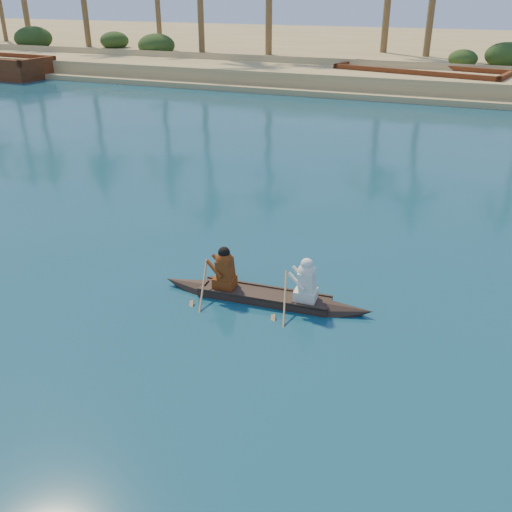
% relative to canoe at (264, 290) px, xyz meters
% --- Properties ---
extents(ground, '(160.00, 160.00, 0.00)m').
position_rel_canoe_xyz_m(ground, '(-6.62, 4.00, -0.26)').
color(ground, navy).
rests_on(ground, ground).
extents(sandy_embankment, '(150.00, 51.00, 1.50)m').
position_rel_canoe_xyz_m(sandy_embankment, '(-6.62, 50.89, 0.26)').
color(sandy_embankment, '#D3B677').
rests_on(sandy_embankment, ground).
extents(shrub_cluster, '(100.00, 6.00, 2.40)m').
position_rel_canoe_xyz_m(shrub_cluster, '(-6.62, 35.50, 0.94)').
color(shrub_cluster, '#163212').
rests_on(shrub_cluster, ground).
extents(canoe, '(5.02, 0.95, 1.38)m').
position_rel_canoe_xyz_m(canoe, '(0.00, 0.00, 0.00)').
color(canoe, '#2F211A').
rests_on(canoe, ground).
extents(barge_mid, '(11.89, 6.19, 1.89)m').
position_rel_canoe_xyz_m(barge_mid, '(-0.46, 31.00, 0.40)').
color(barge_mid, maroon).
rests_on(barge_mid, ground).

